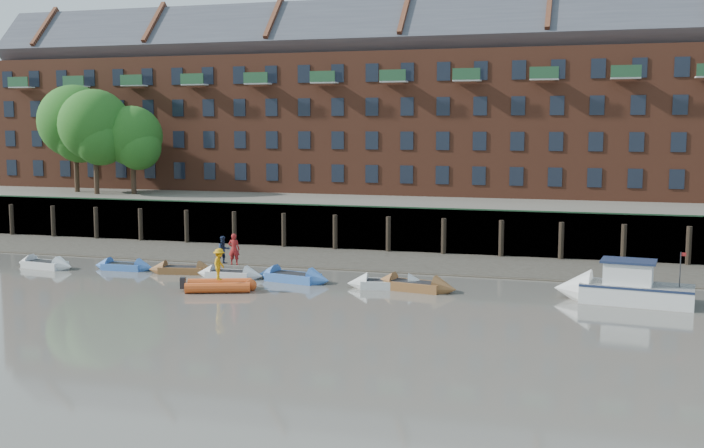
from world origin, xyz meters
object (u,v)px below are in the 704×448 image
at_px(rowboat_3, 230,274).
at_px(person_rib_crew, 219,264).
at_px(person_rower_b, 224,250).
at_px(rowboat_4, 293,277).
at_px(rowboat_1, 124,266).
at_px(rowboat_5, 388,284).
at_px(motor_launch, 613,288).
at_px(person_rower_a, 234,249).
at_px(rowboat_0, 45,265).
at_px(rowboat_2, 182,270).
at_px(rowboat_6, 414,286).
at_px(rib_tender, 222,286).

xyz_separation_m(rowboat_3, person_rib_crew, (1.14, -3.74, 1.28)).
xyz_separation_m(person_rower_b, person_rib_crew, (1.56, -3.85, -0.16)).
relative_size(rowboat_3, rowboat_4, 0.84).
xyz_separation_m(rowboat_1, rowboat_5, (17.43, -1.03, 0.03)).
bearing_deg(motor_launch, rowboat_4, 4.99).
height_order(rowboat_5, person_rower_a, person_rower_a).
xyz_separation_m(rowboat_4, rowboat_5, (5.80, -0.40, -0.01)).
height_order(rowboat_0, rowboat_4, rowboat_4).
xyz_separation_m(rowboat_2, rowboat_6, (14.85, -1.08, 0.03)).
bearing_deg(rowboat_6, rowboat_3, -172.21).
relative_size(rowboat_5, person_rower_b, 2.83).
xyz_separation_m(rowboat_1, rowboat_6, (18.97, -1.15, 0.04)).
distance_m(rowboat_4, rowboat_6, 7.36).
bearing_deg(rowboat_6, person_rower_a, -171.95).
bearing_deg(rowboat_2, rowboat_0, 173.83).
bearing_deg(rowboat_0, rowboat_3, 8.63).
bearing_deg(rowboat_4, person_rower_b, -169.68).
height_order(rib_tender, person_rower_a, person_rower_a).
height_order(rowboat_3, person_rower_a, person_rower_a).
relative_size(rowboat_5, person_rib_crew, 2.71).
xyz_separation_m(rowboat_1, motor_launch, (29.47, -1.13, 0.52)).
bearing_deg(rowboat_1, rowboat_0, -171.62).
height_order(rowboat_2, rib_tender, rowboat_2).
relative_size(rowboat_3, person_rower_b, 2.52).
bearing_deg(motor_launch, rowboat_2, 4.19).
distance_m(person_rower_b, person_rib_crew, 4.15).
xyz_separation_m(rowboat_5, rib_tender, (-8.62, -3.26, 0.06)).
height_order(rowboat_4, person_rower_a, person_rower_a).
distance_m(rowboat_5, motor_launch, 12.05).
bearing_deg(rowboat_4, rib_tender, -116.29).
xyz_separation_m(rowboat_0, person_rower_a, (13.13, 0.19, 1.53)).
bearing_deg(rowboat_6, motor_launch, 10.41).
xyz_separation_m(rowboat_5, person_rib_crew, (-8.69, -3.37, 1.26)).
relative_size(motor_launch, person_rower_b, 4.26).
height_order(rowboat_3, rowboat_6, rowboat_6).
bearing_deg(person_rower_b, rowboat_2, 117.61).
bearing_deg(rowboat_1, rib_tender, -27.40).
distance_m(rowboat_2, rib_tender, 6.31).
relative_size(rowboat_1, person_rower_a, 2.18).
bearing_deg(rib_tender, rowboat_6, -2.60).
xyz_separation_m(rowboat_0, rowboat_4, (16.82, 0.27, 0.02)).
height_order(rowboat_5, rib_tender, rowboat_5).
distance_m(rowboat_3, person_rower_b, 1.50).
bearing_deg(rowboat_5, rowboat_0, 169.79).
bearing_deg(person_rower_b, rowboat_3, -67.24).
relative_size(person_rower_a, person_rib_crew, 1.08).
relative_size(motor_launch, person_rower_a, 3.78).
distance_m(rowboat_3, motor_launch, 21.88).
xyz_separation_m(rowboat_1, rowboat_4, (11.63, -0.63, 0.04)).
height_order(rowboat_3, rowboat_5, rowboat_5).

